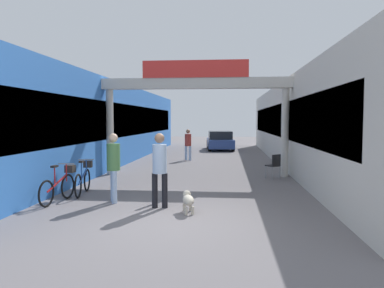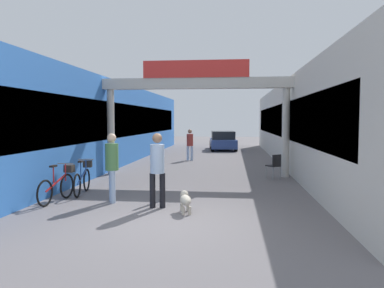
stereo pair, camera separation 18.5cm
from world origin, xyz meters
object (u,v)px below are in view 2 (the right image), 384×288
pedestrian_carrying_crate (190,143)px  bicycle_red_nearest (59,185)px  cafe_chair_black_nearer (275,164)px  parked_car_blue (223,141)px  bollard_post_metal (162,180)px  bicycle_blue_second (83,178)px  dog_on_leash (185,200)px  pedestrian_with_dog (157,165)px  pedestrian_companion (112,163)px

pedestrian_carrying_crate → bicycle_red_nearest: 10.53m
pedestrian_carrying_crate → cafe_chair_black_nearer: bearing=-57.5°
parked_car_blue → cafe_chair_black_nearer: bearing=-80.3°
bicycle_red_nearest → bollard_post_metal: (2.66, 0.38, 0.12)m
bicycle_red_nearest → bicycle_blue_second: 1.12m
dog_on_leash → bicycle_red_nearest: 3.53m
pedestrian_with_dog → pedestrian_companion: bearing=158.8°
dog_on_leash → bollard_post_metal: bearing=123.1°
pedestrian_companion → bicycle_red_nearest: size_ratio=1.06×
dog_on_leash → cafe_chair_black_nearer: size_ratio=0.76×
pedestrian_carrying_crate → pedestrian_companion: bearing=-94.8°
dog_on_leash → bollard_post_metal: (-0.77, 1.19, 0.27)m
pedestrian_companion → cafe_chair_black_nearer: 6.32m
pedestrian_with_dog → bicycle_red_nearest: (-2.70, 0.42, -0.61)m
pedestrian_with_dog → pedestrian_carrying_crate: 10.70m
bicycle_red_nearest → cafe_chair_black_nearer: bearing=36.1°
cafe_chair_black_nearer → parked_car_blue: size_ratio=0.22×
cafe_chair_black_nearer → parked_car_blue: (-2.22, 13.00, 0.10)m
dog_on_leash → parked_car_blue: parked_car_blue is taller
pedestrian_carrying_crate → bicycle_blue_second: pedestrian_carrying_crate is taller
pedestrian_companion → bicycle_blue_second: size_ratio=1.06×
bollard_post_metal → cafe_chair_black_nearer: 5.23m
pedestrian_with_dog → pedestrian_companion: 1.39m
pedestrian_with_dog → pedestrian_carrying_crate: pedestrian_with_dog is taller
bollard_post_metal → bicycle_red_nearest: bearing=-171.9°
pedestrian_carrying_crate → cafe_chair_black_nearer: (3.75, -5.88, -0.39)m
pedestrian_with_dog → dog_on_leash: pedestrian_with_dog is taller
pedestrian_companion → pedestrian_carrying_crate: (0.86, 10.19, -0.10)m
pedestrian_companion → dog_on_leash: pedestrian_companion is taller
bicycle_blue_second → cafe_chair_black_nearer: 6.68m
pedestrian_companion → bollard_post_metal: 1.37m
pedestrian_companion → dog_on_leash: (2.02, -0.89, -0.73)m
dog_on_leash → bicycle_red_nearest: size_ratio=0.40×
pedestrian_with_dog → pedestrian_carrying_crate: (-0.44, 10.69, -0.11)m
dog_on_leash → bollard_post_metal: 1.44m
pedestrian_with_dog → cafe_chair_black_nearer: pedestrian_with_dog is taller
parked_car_blue → dog_on_leash: bearing=-91.2°
bicycle_red_nearest → pedestrian_carrying_crate: bearing=77.6°
pedestrian_companion → dog_on_leash: bearing=-23.8°
bicycle_blue_second → parked_car_blue: (3.60, 16.29, 0.21)m
pedestrian_carrying_crate → bollard_post_metal: pedestrian_carrying_crate is taller
pedestrian_companion → pedestrian_carrying_crate: size_ratio=1.09×
pedestrian_carrying_crate → bicycle_blue_second: size_ratio=0.97×
pedestrian_companion → bollard_post_metal: bearing=13.2°
bicycle_blue_second → parked_car_blue: size_ratio=0.41×
pedestrian_with_dog → pedestrian_carrying_crate: size_ratio=1.11×
pedestrian_with_dog → parked_car_blue: size_ratio=0.44×
pedestrian_with_dog → bicycle_blue_second: size_ratio=1.08×
bicycle_red_nearest → bicycle_blue_second: size_ratio=1.00×
bollard_post_metal → dog_on_leash: bearing=-56.9°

